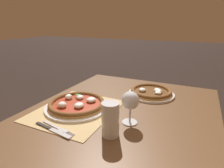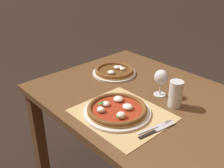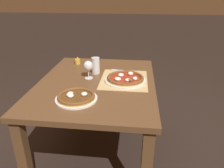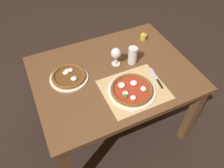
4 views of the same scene
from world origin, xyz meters
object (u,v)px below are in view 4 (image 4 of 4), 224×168
pizza_far (69,76)px  fork (153,78)px  wine_glass (116,54)px  votive_candle (143,37)px  knife (156,78)px  pizza_near (132,90)px  pint_glass (133,56)px

pizza_far → fork: size_ratio=1.46×
pizza_far → wine_glass: size_ratio=1.88×
pizza_far → fork: 0.63m
votive_candle → pizza_far: bearing=-165.9°
knife → pizza_near: bearing=-171.1°
pint_glass → votive_candle: 0.34m
fork → votive_candle: size_ratio=2.77×
pint_glass → knife: 0.26m
pizza_near → knife: pizza_near is taller
pizza_far → knife: (0.60, -0.28, -0.01)m
knife → votive_candle: size_ratio=2.99×
pizza_near → knife: bearing=8.9°
fork → knife: size_ratio=0.93×
pint_glass → fork: 0.24m
knife → votive_candle: bearing=71.3°
knife → pizza_far: bearing=154.8°
wine_glass → pint_glass: bearing=-16.6°
pizza_far → pint_glass: bearing=-4.7°
votive_candle → knife: bearing=-108.7°
pizza_near → wine_glass: wine_glass is taller
pizza_near → pizza_far: bearing=138.9°
pizza_near → votive_candle: bearing=52.3°
votive_candle → pizza_near: bearing=-127.7°
pizza_near → pint_glass: bearing=60.9°
knife → fork: bearing=152.6°
knife → wine_glass: bearing=126.9°
fork → wine_glass: bearing=125.1°
fork → knife: (0.02, -0.01, 0.00)m
pint_glass → knife: size_ratio=0.67×
pizza_far → fork: (0.57, -0.27, -0.01)m
pizza_near → pizza_far: (-0.36, 0.32, -0.00)m
pint_glass → fork: bearing=-75.5°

